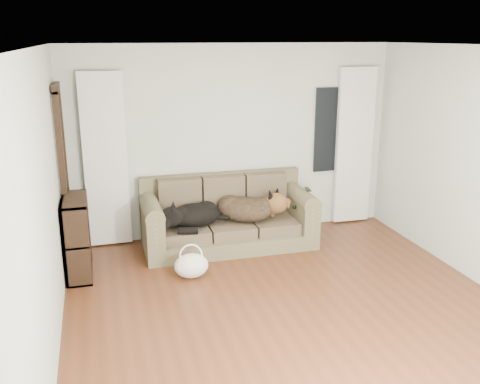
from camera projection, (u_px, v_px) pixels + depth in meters
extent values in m
plane|color=#4C2815|center=(295.00, 315.00, 5.35)|extent=(5.00, 5.00, 0.00)
plane|color=white|center=(304.00, 46.00, 4.62)|extent=(5.00, 5.00, 0.00)
cube|color=beige|center=(232.00, 141.00, 7.30)|extent=(4.50, 0.04, 2.60)
cube|color=beige|center=(45.00, 211.00, 4.42)|extent=(0.04, 5.00, 2.60)
cube|color=white|center=(105.00, 161.00, 6.84)|extent=(0.55, 0.08, 2.25)
cube|color=white|center=(354.00, 146.00, 7.72)|extent=(0.55, 0.08, 2.25)
cube|color=black|center=(331.00, 130.00, 7.61)|extent=(0.50, 0.03, 1.20)
cube|color=black|center=(64.00, 178.00, 6.40)|extent=(0.07, 0.60, 2.10)
cube|color=brown|center=(228.00, 213.00, 7.00)|extent=(2.22, 0.96, 0.91)
ellipsoid|color=black|center=(192.00, 217.00, 6.78)|extent=(0.76, 0.59, 0.29)
ellipsoid|color=black|center=(248.00, 210.00, 7.02)|extent=(0.96, 0.91, 0.35)
cube|color=black|center=(308.00, 189.00, 7.08)|extent=(0.07, 0.18, 0.02)
ellipsoid|color=white|center=(191.00, 264.00, 6.15)|extent=(0.48, 0.44, 0.29)
cube|color=black|center=(77.00, 234.00, 6.14)|extent=(0.29, 0.75, 0.93)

